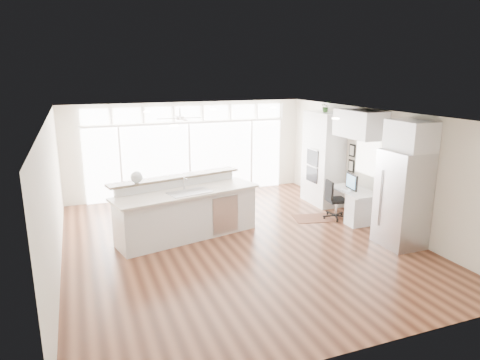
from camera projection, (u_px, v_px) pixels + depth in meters
name	position (u px, v px, depth m)	size (l,w,h in m)	color
floor	(237.00, 242.00, 9.14)	(7.00, 8.00, 0.02)	#442215
ceiling	(237.00, 115.00, 8.47)	(7.00, 8.00, 0.02)	white
wall_back	(189.00, 149.00, 12.42)	(7.00, 0.04, 2.70)	beige
wall_front	(354.00, 257.00, 5.19)	(7.00, 0.04, 2.70)	beige
wall_left	(53.00, 198.00, 7.58)	(0.04, 8.00, 2.70)	beige
wall_right	(377.00, 167.00, 10.03)	(0.04, 8.00, 2.70)	beige
glass_wall	(189.00, 159.00, 12.44)	(5.80, 0.06, 2.08)	white
transom_row	(188.00, 113.00, 12.11)	(5.90, 0.06, 0.40)	white
desk_window	(368.00, 157.00, 10.24)	(0.04, 0.85, 0.85)	silver
ceiling_fan	(180.00, 114.00, 10.88)	(1.16, 1.16, 0.32)	white
recessed_lights	(234.00, 115.00, 8.66)	(3.40, 3.00, 0.02)	white
oven_cabinet	(323.00, 158.00, 11.56)	(0.64, 1.20, 2.50)	silver
desk_nook	(353.00, 205.00, 10.41)	(0.72, 1.30, 0.76)	silver
upper_cabinets	(360.00, 124.00, 9.94)	(0.64, 1.30, 0.64)	silver
refrigerator	(402.00, 199.00, 8.76)	(0.76, 0.90, 2.00)	#BABBBF
fridge_cabinet	(411.00, 136.00, 8.46)	(0.64, 0.90, 0.60)	silver
framed_photos	(352.00, 158.00, 10.83)	(0.06, 0.22, 0.80)	black
kitchen_island	(187.00, 209.00, 9.27)	(3.21, 1.21, 1.28)	silver
rug	(313.00, 218.00, 10.58)	(0.91, 0.66, 0.01)	#381B11
office_chair	(337.00, 200.00, 10.49)	(0.50, 0.46, 0.96)	black
fishbowl	(137.00, 177.00, 8.88)	(0.25, 0.25, 0.25)	silver
monitor	(352.00, 182.00, 10.23)	(0.09, 0.52, 0.43)	black
keyboard	(345.00, 191.00, 10.22)	(0.12, 0.31, 0.02)	white
potted_plant	(326.00, 108.00, 11.23)	(0.26, 0.28, 0.22)	#305B27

